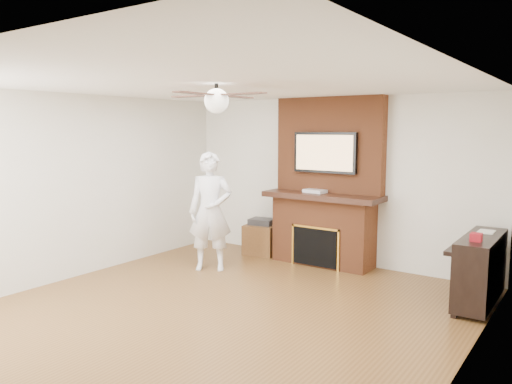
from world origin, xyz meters
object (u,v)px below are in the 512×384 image
Objects in this scene: person at (210,211)px; side_table at (262,238)px; fireplace at (325,198)px; piano at (480,268)px.

person is 2.94× the size of side_table.
fireplace is 1.32m from side_table.
person reaches higher than piano.
side_table is at bearing 170.61° from piano.
fireplace is at bearing 14.13° from person.
person reaches higher than side_table.
side_table is (-1.10, -0.07, -0.73)m from fireplace.
piano is (2.30, -0.62, -0.56)m from fireplace.
side_table is 0.46× the size of piano.
side_table is at bearing -176.51° from fireplace.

